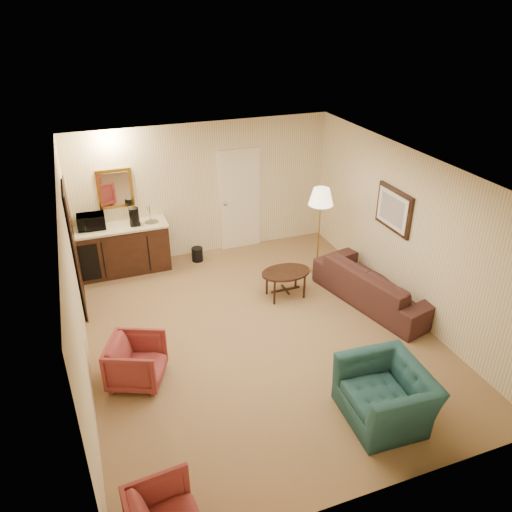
# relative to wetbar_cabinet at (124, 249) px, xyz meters

# --- Properties ---
(ground) EXTENTS (6.00, 6.00, 0.00)m
(ground) POSITION_rel_wetbar_cabinet_xyz_m (1.65, -2.72, -0.46)
(ground) COLOR olive
(ground) RESTS_ON ground
(room_walls) EXTENTS (5.02, 6.01, 2.61)m
(room_walls) POSITION_rel_wetbar_cabinet_xyz_m (1.55, -1.95, 1.26)
(room_walls) COLOR #F5ECB7
(room_walls) RESTS_ON ground
(wetbar_cabinet) EXTENTS (1.64, 0.58, 0.92)m
(wetbar_cabinet) POSITION_rel_wetbar_cabinet_xyz_m (0.00, 0.00, 0.00)
(wetbar_cabinet) COLOR #351A11
(wetbar_cabinet) RESTS_ON ground
(sofa) EXTENTS (1.17, 2.34, 0.88)m
(sofa) POSITION_rel_wetbar_cabinet_xyz_m (3.80, -2.54, -0.02)
(sofa) COLOR black
(sofa) RESTS_ON ground
(teal_armchair) EXTENTS (0.75, 1.10, 0.94)m
(teal_armchair) POSITION_rel_wetbar_cabinet_xyz_m (2.48, -4.83, 0.01)
(teal_armchair) COLOR #1D4A4A
(teal_armchair) RESTS_ON ground
(rose_chair_near) EXTENTS (0.87, 0.89, 0.71)m
(rose_chair_near) POSITION_rel_wetbar_cabinet_xyz_m (-0.25, -3.14, -0.11)
(rose_chair_near) COLOR brown
(rose_chair_near) RESTS_ON ground
(coffee_table) EXTENTS (0.86, 0.58, 0.49)m
(coffee_table) POSITION_rel_wetbar_cabinet_xyz_m (2.45, -1.86, -0.22)
(coffee_table) COLOR black
(coffee_table) RESTS_ON ground
(floor_lamp) EXTENTS (0.49, 0.49, 1.66)m
(floor_lamp) POSITION_rel_wetbar_cabinet_xyz_m (3.35, -1.26, 0.37)
(floor_lamp) COLOR gold
(floor_lamp) RESTS_ON ground
(waste_bin) EXTENTS (0.28, 0.28, 0.27)m
(waste_bin) POSITION_rel_wetbar_cabinet_xyz_m (1.35, -0.07, -0.32)
(waste_bin) COLOR black
(waste_bin) RESTS_ON ground
(microwave) EXTENTS (0.48, 0.28, 0.32)m
(microwave) POSITION_rel_wetbar_cabinet_xyz_m (-0.50, 0.08, 0.62)
(microwave) COLOR black
(microwave) RESTS_ON wetbar_cabinet
(coffee_maker) EXTENTS (0.21, 0.21, 0.33)m
(coffee_maker) POSITION_rel_wetbar_cabinet_xyz_m (0.24, -0.04, 0.63)
(coffee_maker) COLOR black
(coffee_maker) RESTS_ON wetbar_cabinet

